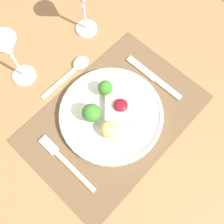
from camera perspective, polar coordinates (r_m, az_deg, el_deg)
ground_plane at (r=1.44m, az=0.19°, el=-11.56°), size 8.00×8.00×0.00m
dining_table at (r=0.81m, az=0.33°, el=-3.52°), size 1.11×1.23×0.74m
placemat at (r=0.72m, az=0.37°, el=-1.31°), size 0.49×0.33×0.00m
dinner_plate at (r=0.71m, az=-0.13°, el=-0.15°), size 0.29×0.29×0.08m
fork at (r=0.70m, az=-10.58°, el=-10.13°), size 0.02×0.20×0.01m
knife at (r=0.78m, az=9.78°, el=6.80°), size 0.02×0.20×0.01m
spoon at (r=0.80m, az=-7.73°, el=9.69°), size 0.18×0.04×0.02m
wine_glass_far at (r=0.72m, az=-21.55°, el=12.27°), size 0.07×0.07×0.17m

